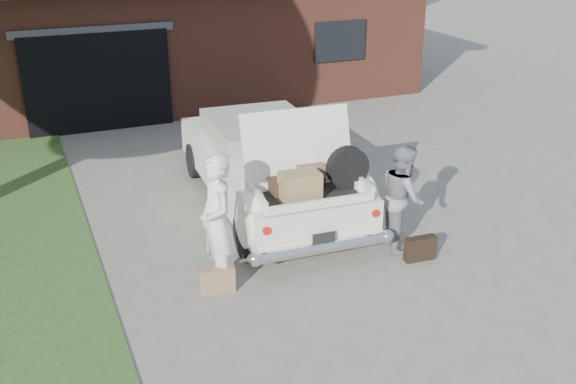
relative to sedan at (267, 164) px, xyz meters
name	(u,v)px	position (x,y,z in m)	size (l,w,h in m)	color
ground	(305,282)	(-0.46, -2.60, -0.74)	(90.00, 90.00, 0.00)	gray
house	(169,26)	(0.53, 8.87, 0.93)	(12.80, 7.80, 3.30)	brown
sedan	(267,164)	(0.00, 0.00, 0.00)	(2.19, 5.12, 2.06)	white
woman_left	(217,223)	(-1.55, -2.22, 0.19)	(0.68, 0.45, 1.87)	silver
woman_right	(403,197)	(1.30, -2.17, 0.06)	(0.78, 0.60, 1.59)	gray
suitcase_left	(217,280)	(-1.63, -2.39, -0.56)	(0.46, 0.15, 0.36)	#9F7251
suitcase_right	(420,249)	(1.34, -2.66, -0.56)	(0.46, 0.15, 0.36)	black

